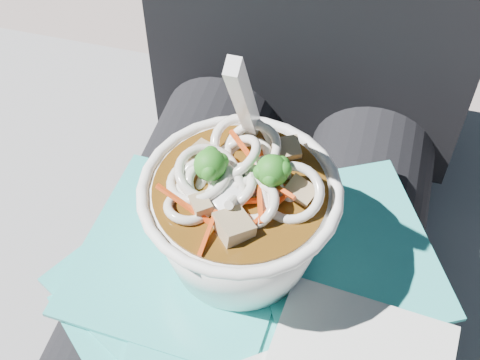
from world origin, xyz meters
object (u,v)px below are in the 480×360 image
(person_body, at_px, (268,214))
(udon_bowl, at_px, (239,212))
(plastic_bag, at_px, (215,289))
(lap, at_px, (243,310))
(stone_ledge, at_px, (271,317))

(person_body, relative_size, udon_bowl, 4.85)
(person_body, height_order, plastic_bag, person_body)
(plastic_bag, bearing_deg, lap, 58.75)
(stone_ledge, bearing_deg, udon_bowl, -92.48)
(stone_ledge, bearing_deg, person_body, -90.00)
(stone_ledge, xyz_separation_m, person_body, (-0.00, -0.06, 0.32))
(stone_ledge, distance_m, udon_bowl, 0.45)
(stone_ledge, relative_size, lap, 2.08)
(person_body, bearing_deg, udon_bowl, -94.20)
(stone_ledge, distance_m, person_body, 0.32)
(plastic_bag, bearing_deg, person_body, 82.19)
(stone_ledge, height_order, plastic_bag, plastic_bag)
(udon_bowl, bearing_deg, plastic_bag, -105.70)
(person_body, distance_m, udon_bowl, 0.14)
(stone_ledge, xyz_separation_m, plastic_bag, (-0.02, -0.18, 0.36))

